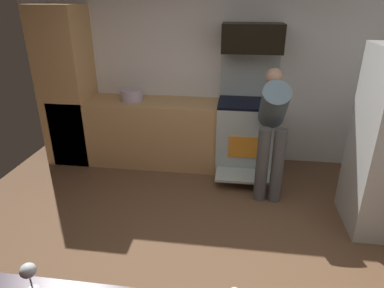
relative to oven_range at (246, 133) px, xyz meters
name	(u,v)px	position (x,y,z in m)	size (l,w,h in m)	color
ground_plane	(182,266)	(-0.55, -1.97, -0.52)	(5.20, 4.80, 0.02)	brown
wall_back	(209,67)	(-0.55, 0.37, 0.79)	(5.20, 0.12, 2.60)	white
lower_cabinet_run	(141,132)	(-1.45, 0.01, -0.06)	(2.40, 0.60, 0.90)	tan
cabinet_column	(68,87)	(-2.45, 0.01, 0.54)	(0.60, 0.60, 2.10)	tan
oven_range	(246,133)	(0.00, 0.00, 0.00)	(0.76, 0.99, 1.55)	#B1C0BC
microwave	(253,38)	(0.00, 0.09, 1.21)	(0.74, 0.38, 0.34)	black
person_cook	(272,125)	(0.26, -0.63, 0.36)	(0.31, 0.66, 1.45)	#4F4F4F
wine_glass_near	(28,272)	(-1.06, -3.15, 0.50)	(0.08, 0.08, 0.16)	silver
stock_pot	(132,95)	(-1.55, 0.01, 0.46)	(0.30, 0.30, 0.15)	#BFB0C7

